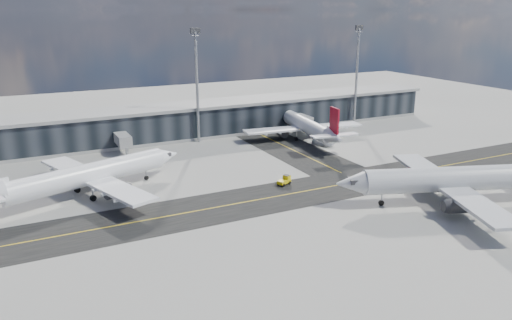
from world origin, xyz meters
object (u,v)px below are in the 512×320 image
object	(u,v)px
airliner_near	(459,179)
airliner_redtail	(306,126)
service_van	(323,142)
airliner_af	(85,176)
baggage_tug	(285,180)

from	to	relation	value
airliner_near	airliner_redtail	bearing A→B (deg)	19.86
airliner_near	service_van	bearing A→B (deg)	18.82
service_van	airliner_af	bearing A→B (deg)	172.37
airliner_af	baggage_tug	size ratio (longest dim) A/B	12.41
airliner_near	service_van	xyz separation A→B (m)	(0.50, 43.34, -3.56)
airliner_redtail	baggage_tug	bearing A→B (deg)	-120.49
airliner_af	airliner_redtail	bearing A→B (deg)	88.06
service_van	airliner_redtail	bearing A→B (deg)	78.93
baggage_tug	airliner_near	bearing A→B (deg)	23.41
airliner_redtail	airliner_near	size ratio (longest dim) A/B	0.89
airliner_near	baggage_tug	distance (m)	31.83
airliner_af	airliner_near	distance (m)	67.30
airliner_redtail	service_van	distance (m)	7.65
baggage_tug	service_van	distance (m)	31.82
airliner_redtail	baggage_tug	world-z (taller)	airliner_redtail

